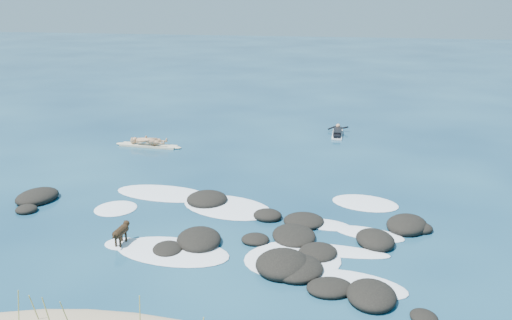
# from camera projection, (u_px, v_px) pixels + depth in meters

# --- Properties ---
(ground) EXTENTS (160.00, 160.00, 0.00)m
(ground) POSITION_uv_depth(u_px,v_px,m) (208.00, 218.00, 18.94)
(ground) COLOR #0A2642
(ground) RESTS_ON ground
(reef_rocks) EXTENTS (14.80, 7.69, 0.59)m
(reef_rocks) POSITION_uv_depth(u_px,v_px,m) (260.00, 237.00, 17.17)
(reef_rocks) COLOR black
(reef_rocks) RESTS_ON ground
(breaking_foam) EXTENTS (10.71, 8.02, 0.12)m
(breaking_foam) POSITION_uv_depth(u_px,v_px,m) (250.00, 229.00, 18.01)
(breaking_foam) COLOR white
(breaking_foam) RESTS_ON ground
(standing_surfer_rig) EXTENTS (3.42, 0.73, 1.94)m
(standing_surfer_rig) POSITION_uv_depth(u_px,v_px,m) (148.00, 131.00, 27.42)
(standing_surfer_rig) COLOR beige
(standing_surfer_rig) RESTS_ON ground
(paddling_surfer_rig) EXTENTS (1.12, 2.49, 0.43)m
(paddling_surfer_rig) POSITION_uv_depth(u_px,v_px,m) (337.00, 132.00, 29.80)
(paddling_surfer_rig) COLOR white
(paddling_surfer_rig) RESTS_ON ground
(dog) EXTENTS (0.30, 1.06, 0.67)m
(dog) POSITION_uv_depth(u_px,v_px,m) (121.00, 231.00, 16.79)
(dog) COLOR black
(dog) RESTS_ON ground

